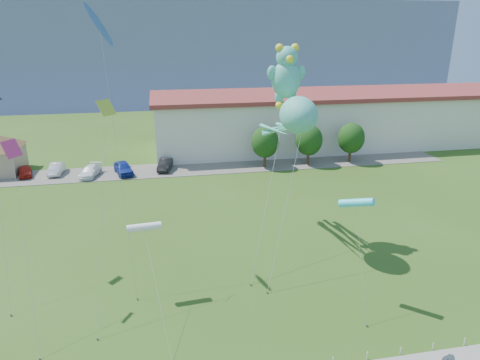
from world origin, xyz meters
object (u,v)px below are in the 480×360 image
(warehouse, at_px, (348,118))
(parked_car_blue, at_px, (123,168))
(octopus_kite, at_px, (294,121))
(parked_car_black, at_px, (165,165))
(teddy_bear_kite, at_px, (286,75))
(parked_car_silver, at_px, (56,169))
(parked_car_white, at_px, (90,171))
(parked_car_red, at_px, (25,171))

(warehouse, relative_size, parked_car_blue, 13.44)
(parked_car_blue, relative_size, octopus_kite, 0.36)
(parked_car_black, height_order, teddy_bear_kite, teddy_bear_kite)
(parked_car_silver, bearing_deg, warehouse, 12.96)
(warehouse, distance_m, parked_car_white, 39.52)
(warehouse, xyz_separation_m, parked_car_white, (-38.14, -9.75, -3.43))
(parked_car_white, bearing_deg, teddy_bear_kite, -32.19)
(parked_car_blue, relative_size, teddy_bear_kite, 0.28)
(parked_car_white, bearing_deg, warehouse, 28.13)
(octopus_kite, height_order, teddy_bear_kite, teddy_bear_kite)
(parked_car_blue, xyz_separation_m, teddy_bear_kite, (14.89, -19.67, 12.95))
(parked_car_blue, height_order, octopus_kite, octopus_kite)
(warehouse, bearing_deg, octopus_kite, -121.58)
(parked_car_blue, bearing_deg, warehouse, 0.05)
(parked_car_red, distance_m, teddy_bear_kite, 36.53)
(parked_car_blue, bearing_deg, octopus_kite, -70.77)
(parked_car_white, height_order, parked_car_black, parked_car_black)
(parked_car_white, distance_m, parked_car_black, 9.20)
(warehouse, distance_m, teddy_bear_kite, 36.35)
(parked_car_red, xyz_separation_m, parked_car_blue, (11.91, -1.42, 0.15))
(parked_car_black, bearing_deg, parked_car_silver, -172.46)
(octopus_kite, bearing_deg, parked_car_red, 139.52)
(parked_car_blue, bearing_deg, parked_car_silver, 153.68)
(parked_car_red, xyz_separation_m, parked_car_white, (7.94, -1.58, 0.01))
(teddy_bear_kite, bearing_deg, parked_car_white, 134.02)
(warehouse, xyz_separation_m, teddy_bear_kite, (-19.29, -29.26, 9.66))
(parked_car_white, relative_size, parked_car_black, 1.04)
(parked_car_red, bearing_deg, parked_car_white, -26.28)
(warehouse, xyz_separation_m, parked_car_blue, (-34.17, -9.59, -3.29))
(warehouse, bearing_deg, parked_car_blue, -164.32)
(parked_car_silver, relative_size, parked_car_white, 0.93)
(parked_car_white, height_order, parked_car_blue, parked_car_blue)
(parked_car_silver, xyz_separation_m, teddy_bear_kite, (23.16, -21.23, 13.06))
(parked_car_black, bearing_deg, parked_car_white, -163.38)
(octopus_kite, relative_size, teddy_bear_kite, 0.78)
(parked_car_red, bearing_deg, parked_car_black, -17.35)
(parked_car_red, bearing_deg, parked_car_blue, -21.85)
(parked_car_red, bearing_deg, warehouse, -5.00)
(parked_car_silver, relative_size, teddy_bear_kite, 0.25)
(parked_car_red, bearing_deg, octopus_kite, -55.53)
(parked_car_black, bearing_deg, octopus_kite, -55.13)
(parked_car_silver, relative_size, octopus_kite, 0.32)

